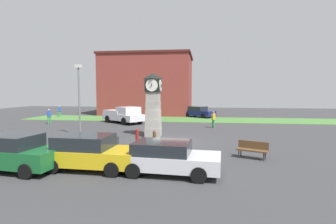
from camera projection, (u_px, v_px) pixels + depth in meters
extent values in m
plane|color=#38383A|center=(172.00, 141.00, 18.76)|extent=(78.33, 78.33, 0.00)
cube|color=#9B968C|center=(153.00, 132.00, 20.74)|extent=(1.18, 1.18, 0.70)
cube|color=#9E998F|center=(153.00, 123.00, 20.69)|extent=(1.13, 1.13, 0.70)
cube|color=#9C978D|center=(153.00, 114.00, 20.63)|extent=(1.08, 1.08, 0.70)
cube|color=#9C968C|center=(153.00, 105.00, 20.58)|extent=(1.03, 1.03, 0.70)
cube|color=#A09B91|center=(153.00, 96.00, 20.52)|extent=(0.98, 0.98, 0.70)
cube|color=black|center=(153.00, 85.00, 20.45)|extent=(1.13, 1.13, 1.03)
cylinder|color=white|center=(155.00, 86.00, 21.03)|extent=(0.93, 0.04, 0.93)
cube|color=black|center=(155.00, 86.00, 21.06)|extent=(0.06, 0.21, 0.07)
cube|color=black|center=(155.00, 86.00, 21.06)|extent=(0.04, 0.04, 0.35)
cylinder|color=white|center=(152.00, 85.00, 19.87)|extent=(0.93, 0.04, 0.93)
cube|color=black|center=(152.00, 85.00, 19.85)|extent=(0.06, 0.21, 0.04)
cube|color=black|center=(152.00, 85.00, 19.85)|extent=(0.04, 0.27, 0.28)
cylinder|color=white|center=(161.00, 85.00, 20.37)|extent=(0.04, 0.93, 0.93)
cube|color=black|center=(161.00, 85.00, 20.37)|extent=(0.21, 0.06, 0.07)
cube|color=black|center=(161.00, 85.00, 20.37)|extent=(0.09, 0.04, 0.35)
cylinder|color=white|center=(146.00, 85.00, 20.53)|extent=(0.04, 0.93, 0.93)
cube|color=black|center=(145.00, 85.00, 20.54)|extent=(0.20, 0.06, 0.14)
cube|color=black|center=(145.00, 85.00, 20.54)|extent=(0.10, 0.04, 0.35)
pyramid|color=black|center=(153.00, 76.00, 20.40)|extent=(1.19, 1.19, 0.43)
cylinder|color=#333338|center=(117.00, 143.00, 16.09)|extent=(0.25, 0.25, 0.73)
sphere|color=#333338|center=(117.00, 137.00, 16.05)|extent=(0.23, 0.23, 0.23)
cylinder|color=maroon|center=(137.00, 138.00, 17.18)|extent=(0.21, 0.21, 1.00)
sphere|color=maroon|center=(137.00, 130.00, 17.14)|extent=(0.19, 0.19, 0.19)
cylinder|color=brown|center=(155.00, 137.00, 18.21)|extent=(0.23, 0.23, 0.71)
sphere|color=brown|center=(154.00, 132.00, 18.18)|extent=(0.21, 0.21, 0.21)
cube|color=#19602D|center=(19.00, 156.00, 11.76)|extent=(4.02, 2.29, 0.75)
cube|color=#1E2328|center=(13.00, 141.00, 11.77)|extent=(2.28, 1.97, 0.60)
cylinder|color=black|center=(55.00, 160.00, 12.38)|extent=(0.66, 0.28, 0.64)
cylinder|color=black|center=(26.00, 171.00, 10.62)|extent=(0.66, 0.28, 0.64)
cylinder|color=black|center=(14.00, 157.00, 12.95)|extent=(0.66, 0.28, 0.64)
cube|color=gold|center=(92.00, 156.00, 11.99)|extent=(4.45, 2.14, 0.69)
cube|color=#1E2328|center=(85.00, 142.00, 12.00)|extent=(2.47, 1.91, 0.61)
cylinder|color=black|center=(127.00, 158.00, 12.71)|extent=(0.65, 0.24, 0.64)
cylinder|color=black|center=(112.00, 170.00, 10.85)|extent=(0.65, 0.24, 0.64)
cylinder|color=black|center=(75.00, 156.00, 13.18)|extent=(0.65, 0.24, 0.64)
cylinder|color=black|center=(52.00, 166.00, 11.32)|extent=(0.65, 0.24, 0.64)
cube|color=silver|center=(170.00, 161.00, 11.31)|extent=(4.46, 2.25, 0.61)
cube|color=#1E2328|center=(162.00, 147.00, 11.33)|extent=(2.50, 1.96, 0.51)
cylinder|color=black|center=(203.00, 162.00, 11.96)|extent=(0.65, 0.26, 0.64)
cylinder|color=black|center=(199.00, 175.00, 10.15)|extent=(0.65, 0.26, 0.64)
cylinder|color=black|center=(146.00, 159.00, 12.51)|extent=(0.65, 0.26, 0.64)
cylinder|color=black|center=(133.00, 171.00, 10.70)|extent=(0.65, 0.26, 0.64)
cube|color=navy|center=(199.00, 113.00, 35.67)|extent=(4.60, 4.02, 0.67)
cube|color=#1E2328|center=(197.00, 108.00, 35.84)|extent=(2.93, 2.78, 0.56)
cylinder|color=black|center=(211.00, 115.00, 35.43)|extent=(0.65, 0.55, 0.64)
cylinder|color=black|center=(203.00, 116.00, 34.13)|extent=(0.65, 0.55, 0.64)
cylinder|color=black|center=(195.00, 114.00, 37.25)|extent=(0.65, 0.55, 0.64)
cylinder|color=black|center=(187.00, 115.00, 35.95)|extent=(0.65, 0.55, 0.64)
cube|color=silver|center=(124.00, 117.00, 29.34)|extent=(5.56, 4.95, 0.70)
cube|color=silver|center=(128.00, 111.00, 28.62)|extent=(2.74, 2.78, 0.80)
cube|color=silver|center=(118.00, 112.00, 30.04)|extent=(3.65, 3.51, 0.36)
cylinder|color=black|center=(140.00, 120.00, 28.97)|extent=(0.81, 0.71, 0.80)
cylinder|color=black|center=(124.00, 121.00, 27.51)|extent=(0.81, 0.71, 0.80)
cylinder|color=black|center=(123.00, 118.00, 31.22)|extent=(0.81, 0.71, 0.80)
cylinder|color=black|center=(108.00, 119.00, 29.75)|extent=(0.81, 0.71, 0.80)
cube|color=brown|center=(252.00, 150.00, 13.83)|extent=(1.67, 1.10, 0.08)
cube|color=brown|center=(253.00, 145.00, 14.03)|extent=(1.49, 0.70, 0.40)
cylinder|color=#262628|center=(239.00, 154.00, 14.02)|extent=(0.06, 0.06, 0.45)
cylinder|color=#262628|center=(264.00, 157.00, 13.35)|extent=(0.06, 0.06, 0.45)
cylinder|color=#262628|center=(241.00, 152.00, 14.36)|extent=(0.06, 0.06, 0.45)
cylinder|color=#262628|center=(265.00, 155.00, 13.68)|extent=(0.06, 0.06, 0.45)
cylinder|color=#338C4C|center=(60.00, 114.00, 36.69)|extent=(0.14, 0.14, 0.78)
cylinder|color=#338C4C|center=(59.00, 114.00, 36.62)|extent=(0.14, 0.14, 0.78)
cube|color=#264CA5|center=(59.00, 109.00, 36.60)|extent=(0.47, 0.40, 0.58)
sphere|color=tan|center=(59.00, 106.00, 36.57)|extent=(0.21, 0.21, 0.21)
cylinder|color=#338C4C|center=(50.00, 120.00, 28.64)|extent=(0.14, 0.14, 0.81)
cylinder|color=#338C4C|center=(48.00, 120.00, 28.53)|extent=(0.14, 0.14, 0.81)
cube|color=#264CA5|center=(49.00, 114.00, 28.53)|extent=(0.46, 0.45, 0.61)
sphere|color=tan|center=(49.00, 110.00, 28.50)|extent=(0.22, 0.22, 0.22)
cylinder|color=#338C4C|center=(213.00, 124.00, 25.56)|extent=(0.14, 0.14, 0.81)
cylinder|color=#338C4C|center=(214.00, 124.00, 25.37)|extent=(0.14, 0.14, 0.81)
cube|color=gold|center=(213.00, 117.00, 25.41)|extent=(0.38, 0.46, 0.61)
sphere|color=#8C664C|center=(213.00, 112.00, 25.37)|extent=(0.22, 0.22, 0.22)
cylinder|color=slate|center=(79.00, 102.00, 20.81)|extent=(0.14, 0.14, 5.41)
cube|color=silver|center=(78.00, 66.00, 20.59)|extent=(0.50, 0.24, 0.24)
cube|color=maroon|center=(149.00, 86.00, 41.70)|extent=(13.26, 10.68, 8.89)
cube|color=#4F1E1B|center=(149.00, 56.00, 41.34)|extent=(13.66, 11.00, 0.30)
cube|color=#477A38|center=(209.00, 120.00, 32.55)|extent=(47.00, 6.29, 0.04)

